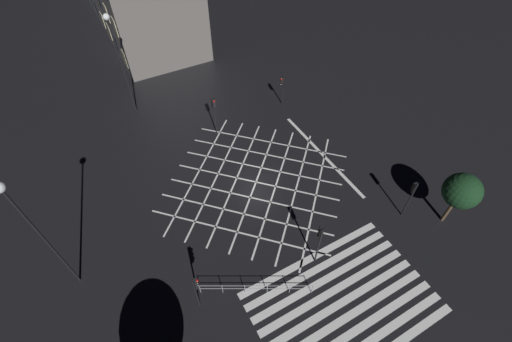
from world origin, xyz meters
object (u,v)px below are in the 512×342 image
traffic_light_ne_main (282,85)px  street_lamp_west (115,45)px  street_lamp_east (25,218)px  traffic_light_se_cross (412,193)px  traffic_light_median_north (214,109)px  traffic_light_median_south (320,238)px  street_tree_near (462,191)px  traffic_light_sw_main (196,288)px

traffic_light_ne_main → street_lamp_west: street_lamp_west is taller
street_lamp_east → street_lamp_west: size_ratio=1.01×
traffic_light_ne_main → street_lamp_east: street_lamp_east is taller
street_lamp_east → street_lamp_west: 18.47m
street_lamp_east → traffic_light_ne_main: bearing=24.4°
traffic_light_se_cross → traffic_light_median_north: bearing=28.8°
traffic_light_se_cross → street_lamp_west: bearing=32.6°
traffic_light_se_cross → street_lamp_east: 24.61m
traffic_light_ne_main → street_lamp_east: size_ratio=0.32×
traffic_light_median_south → street_lamp_east: (-14.92, 6.49, 4.58)m
traffic_light_median_north → traffic_light_se_cross: bearing=28.8°
street_lamp_west → street_tree_near: street_lamp_west is taller
street_lamp_east → traffic_light_se_cross: bearing=-15.8°
traffic_light_sw_main → street_tree_near: street_tree_near is taller
traffic_light_ne_main → street_tree_near: 19.07m
traffic_light_sw_main → street_lamp_east: bearing=139.7°
traffic_light_median_south → street_tree_near: 10.95m
traffic_light_median_south → street_lamp_west: street_lamp_west is taller
street_tree_near → traffic_light_ne_main: bearing=99.5°
traffic_light_median_south → traffic_light_se_cross: bearing=-90.6°
traffic_light_ne_main → traffic_light_sw_main: bearing=44.9°
street_tree_near → traffic_light_se_cross: bearing=141.0°
traffic_light_median_south → traffic_light_ne_main: bearing=-24.4°
street_tree_near → street_lamp_east: bearing=161.6°
traffic_light_median_south → street_lamp_west: size_ratio=0.40×
traffic_light_sw_main → street_lamp_east: street_lamp_east is taller
traffic_light_sw_main → traffic_light_ne_main: bearing=44.9°
traffic_light_median_south → traffic_light_se_cross: 8.31m
traffic_light_median_south → traffic_light_median_north: (-0.41, 15.76, -0.00)m
traffic_light_median_south → traffic_light_ne_main: size_ratio=1.24×
traffic_light_median_north → street_tree_near: 21.02m
traffic_light_se_cross → traffic_light_sw_main: traffic_light_se_cross is taller
traffic_light_ne_main → street_lamp_east: 25.26m
traffic_light_median_north → street_lamp_west: (-5.96, 7.10, 4.49)m
traffic_light_se_cross → street_lamp_west: street_lamp_west is taller
traffic_light_median_north → street_lamp_east: street_lamp_east is taller
traffic_light_median_north → traffic_light_ne_main: 8.08m
traffic_light_median_south → street_tree_near: bearing=-100.8°
traffic_light_sw_main → street_tree_near: 19.29m
traffic_light_median_south → street_lamp_west: (-6.37, 22.86, 4.49)m
traffic_light_median_south → traffic_light_se_cross: size_ratio=1.08×
traffic_light_median_south → traffic_light_ne_main: 18.37m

